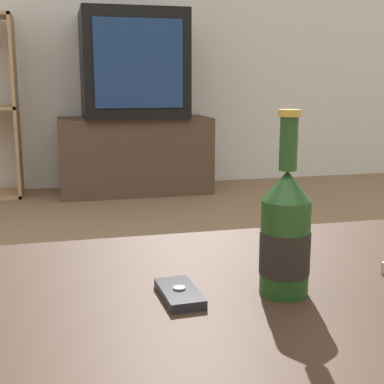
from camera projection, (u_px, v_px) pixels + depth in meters
name	position (u px, v px, depth m)	size (l,w,h in m)	color
coffee_table	(186.00, 325.00, 0.83)	(1.23, 0.62, 0.40)	#332116
tv_stand	(135.00, 155.00, 3.52)	(0.97, 0.44, 0.49)	#4C3828
television	(133.00, 65.00, 3.40)	(0.64, 0.53, 0.66)	black
beer_bottle	(285.00, 234.00, 0.79)	(0.08, 0.08, 0.28)	#1E4219
cell_phone	(179.00, 293.00, 0.79)	(0.06, 0.11, 0.02)	#232328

